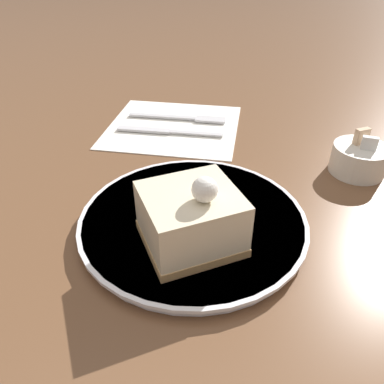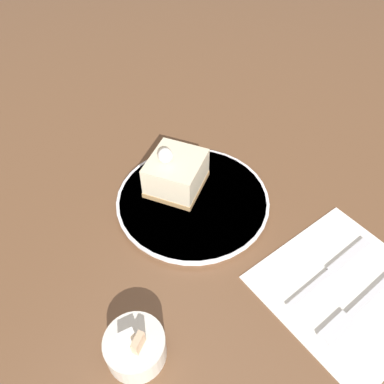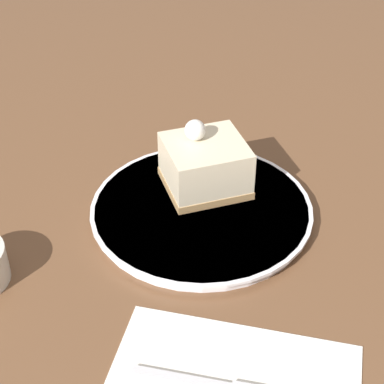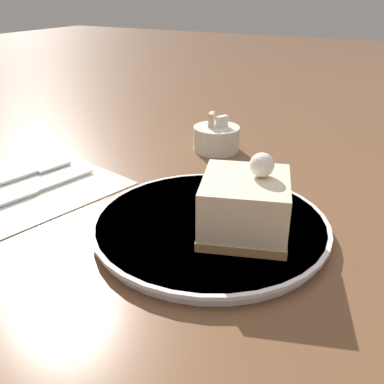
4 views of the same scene
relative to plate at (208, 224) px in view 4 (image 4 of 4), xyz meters
name	(u,v)px [view 4 (image 4 of 4)]	position (x,y,z in m)	size (l,w,h in m)	color
ground_plane	(213,228)	(0.00, 0.01, -0.01)	(4.00, 4.00, 0.00)	brown
plate	(208,224)	(0.00, 0.00, 0.00)	(0.26, 0.26, 0.01)	white
cake_slice	(245,205)	(0.04, 0.00, 0.04)	(0.11, 0.12, 0.08)	#AD8451
napkin	(24,187)	(-0.27, -0.02, -0.01)	(0.25, 0.26, 0.00)	white
fork	(24,175)	(-0.29, 0.00, 0.00)	(0.05, 0.17, 0.00)	silver
knife	(23,195)	(-0.24, -0.04, 0.00)	(0.05, 0.18, 0.00)	silver
sugar_bowl	(216,138)	(-0.10, 0.24, 0.01)	(0.07, 0.07, 0.06)	silver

